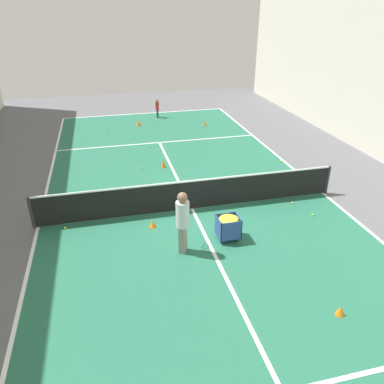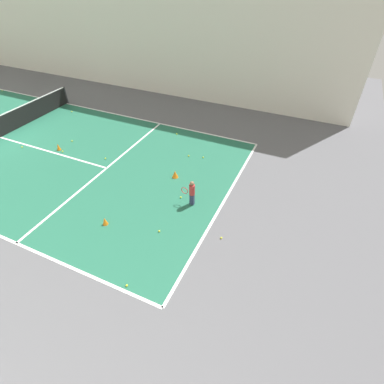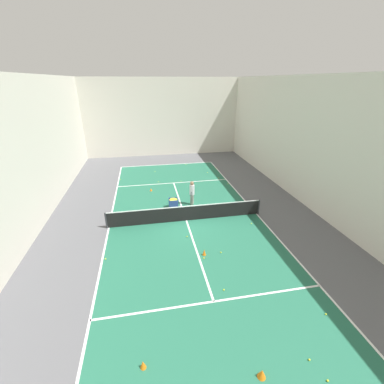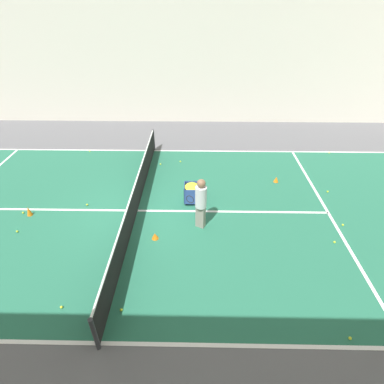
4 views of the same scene
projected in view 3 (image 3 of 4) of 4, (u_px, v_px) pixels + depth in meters
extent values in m
plane|color=#5B5B60|center=(186.00, 221.00, 16.64)|extent=(36.65, 36.65, 0.00)
cube|color=#23664C|center=(186.00, 221.00, 16.64)|extent=(9.71, 24.63, 0.00)
cube|color=white|center=(167.00, 165.00, 27.73)|extent=(9.71, 0.10, 0.00)
cube|color=white|center=(109.00, 228.00, 15.81)|extent=(0.10, 24.63, 0.00)
cube|color=white|center=(257.00, 214.00, 17.47)|extent=(0.10, 24.63, 0.00)
cube|color=white|center=(214.00, 302.00, 10.53)|extent=(9.71, 0.10, 0.00)
cube|color=white|center=(174.00, 183.00, 22.74)|extent=(9.71, 0.10, 0.00)
cube|color=white|center=(186.00, 220.00, 16.64)|extent=(0.10, 13.55, 0.00)
cube|color=silver|center=(17.00, 164.00, 13.37)|extent=(0.15, 32.95, 8.74)
cube|color=silver|center=(323.00, 148.00, 16.42)|extent=(0.15, 32.95, 8.74)
cube|color=silver|center=(162.00, 118.00, 29.67)|extent=(17.72, 0.15, 8.74)
cylinder|color=#2D2D33|center=(106.00, 221.00, 15.58)|extent=(0.10, 0.10, 1.05)
cylinder|color=#2D2D33|center=(259.00, 207.00, 17.28)|extent=(0.10, 0.10, 1.05)
cube|color=black|center=(186.00, 214.00, 16.44)|extent=(9.81, 0.03, 0.98)
cube|color=white|center=(186.00, 206.00, 16.23)|extent=(9.81, 0.04, 0.05)
cube|color=gray|center=(192.00, 199.00, 18.64)|extent=(0.29, 0.34, 0.82)
cylinder|color=silver|center=(192.00, 190.00, 18.33)|extent=(0.49, 0.49, 0.73)
sphere|color=#846047|center=(192.00, 183.00, 18.13)|extent=(0.27, 0.27, 0.27)
torus|color=black|center=(191.00, 194.00, 18.07)|extent=(0.15, 0.26, 0.28)
cube|color=#2D478C|center=(174.00, 207.00, 18.24)|extent=(0.62, 0.57, 0.02)
cube|color=#2D478C|center=(174.00, 204.00, 17.88)|extent=(0.62, 0.02, 0.60)
cube|color=#2D478C|center=(173.00, 201.00, 18.37)|extent=(0.62, 0.02, 0.60)
cube|color=#2D478C|center=(169.00, 203.00, 18.07)|extent=(0.02, 0.57, 0.60)
cube|color=#2D478C|center=(178.00, 202.00, 18.18)|extent=(0.02, 0.57, 0.60)
ellipsoid|color=yellow|center=(173.00, 200.00, 18.03)|extent=(0.58, 0.53, 0.16)
cylinder|color=black|center=(171.00, 209.00, 18.05)|extent=(0.05, 0.05, 0.11)
cylinder|color=black|center=(177.00, 208.00, 18.12)|extent=(0.05, 0.05, 0.11)
cylinder|color=black|center=(170.00, 206.00, 18.41)|extent=(0.05, 0.05, 0.11)
cylinder|color=black|center=(176.00, 206.00, 18.48)|extent=(0.05, 0.05, 0.11)
cone|color=orange|center=(204.00, 252.00, 13.28)|extent=(0.19, 0.19, 0.34)
cone|color=orange|center=(205.00, 211.00, 17.57)|extent=(0.22, 0.22, 0.21)
cone|color=orange|center=(262.00, 374.00, 7.79)|extent=(0.27, 0.27, 0.32)
cone|color=orange|center=(143.00, 365.00, 8.05)|extent=(0.20, 0.20, 0.30)
cone|color=orange|center=(151.00, 190.00, 21.07)|extent=(0.20, 0.20, 0.23)
sphere|color=yellow|center=(224.00, 290.00, 11.08)|extent=(0.07, 0.07, 0.07)
sphere|color=yellow|center=(204.00, 258.00, 13.07)|extent=(0.07, 0.07, 0.07)
sphere|color=yellow|center=(244.00, 212.00, 17.58)|extent=(0.07, 0.07, 0.07)
sphere|color=yellow|center=(216.00, 168.00, 26.57)|extent=(0.07, 0.07, 0.07)
sphere|color=yellow|center=(328.00, 381.00, 7.73)|extent=(0.07, 0.07, 0.07)
sphere|color=yellow|center=(218.00, 178.00, 23.83)|extent=(0.07, 0.07, 0.07)
sphere|color=yellow|center=(186.00, 165.00, 27.58)|extent=(0.07, 0.07, 0.07)
sphere|color=yellow|center=(181.00, 181.00, 23.05)|extent=(0.07, 0.07, 0.07)
sphere|color=yellow|center=(155.00, 171.00, 25.50)|extent=(0.07, 0.07, 0.07)
sphere|color=yellow|center=(106.00, 259.00, 13.01)|extent=(0.07, 0.07, 0.07)
sphere|color=yellow|center=(187.00, 236.00, 14.88)|extent=(0.07, 0.07, 0.07)
sphere|color=yellow|center=(309.00, 360.00, 8.31)|extent=(0.07, 0.07, 0.07)
sphere|color=yellow|center=(120.00, 179.00, 23.48)|extent=(0.07, 0.07, 0.07)
sphere|color=yellow|center=(251.00, 223.00, 16.22)|extent=(0.07, 0.07, 0.07)
sphere|color=yellow|center=(133.00, 221.00, 16.47)|extent=(0.07, 0.07, 0.07)
sphere|color=yellow|center=(221.00, 252.00, 13.50)|extent=(0.07, 0.07, 0.07)
sphere|color=yellow|center=(208.00, 173.00, 25.19)|extent=(0.07, 0.07, 0.07)
sphere|color=yellow|center=(191.00, 183.00, 22.66)|extent=(0.07, 0.07, 0.07)
sphere|color=yellow|center=(326.00, 314.00, 9.93)|extent=(0.07, 0.07, 0.07)
sphere|color=yellow|center=(228.00, 184.00, 22.46)|extent=(0.07, 0.07, 0.07)
sphere|color=yellow|center=(159.00, 182.00, 22.90)|extent=(0.07, 0.07, 0.07)
sphere|color=yellow|center=(129.00, 215.00, 17.22)|extent=(0.07, 0.07, 0.07)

